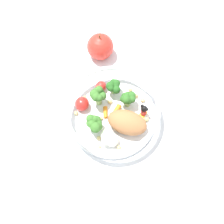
{
  "coord_description": "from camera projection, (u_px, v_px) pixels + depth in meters",
  "views": [
    {
      "loc": [
        0.03,
        0.29,
        0.71
      ],
      "look_at": [
        0.01,
        -0.01,
        0.03
      ],
      "focal_mm": 53.1,
      "sensor_mm": 36.0,
      "label": 1
    }
  ],
  "objects": [
    {
      "name": "ground_plane",
      "position": [
        117.0,
        123.0,
        0.76
      ],
      "size": [
        2.4,
        2.4,
        0.0
      ],
      "primitive_type": "plane",
      "color": "white"
    },
    {
      "name": "food_container",
      "position": [
        113.0,
        114.0,
        0.74
      ],
      "size": [
        0.21,
        0.21,
        0.07
      ],
      "color": "white",
      "rests_on": "ground_plane"
    },
    {
      "name": "loose_apple",
      "position": [
        100.0,
        47.0,
        0.81
      ],
      "size": [
        0.07,
        0.07,
        0.08
      ],
      "color": "red",
      "rests_on": "ground_plane"
    }
  ]
}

